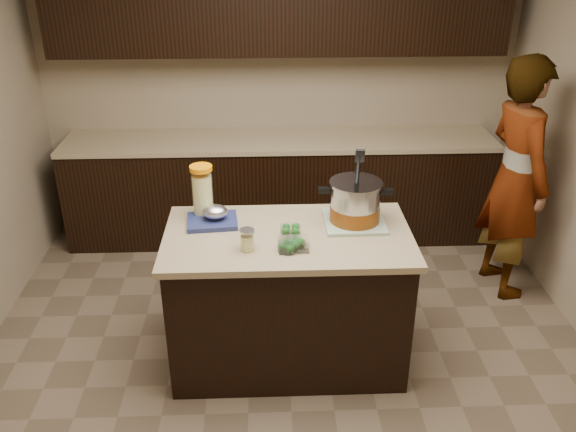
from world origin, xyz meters
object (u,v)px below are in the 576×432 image
(lemonade_pitcher, at_px, (203,194))
(island, at_px, (288,298))
(person, at_px, (516,179))
(stock_pot, at_px, (355,204))

(lemonade_pitcher, bearing_deg, island, -26.28)
(lemonade_pitcher, height_order, person, person)
(island, bearing_deg, person, 25.62)
(stock_pot, bearing_deg, island, -156.47)
(person, bearing_deg, lemonade_pitcher, 94.13)
(person, bearing_deg, island, 105.69)
(island, relative_size, person, 0.82)
(island, height_order, stock_pot, stock_pot)
(lemonade_pitcher, xyz_separation_m, person, (2.18, 0.55, -0.17))
(island, xyz_separation_m, stock_pot, (0.41, 0.13, 0.57))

